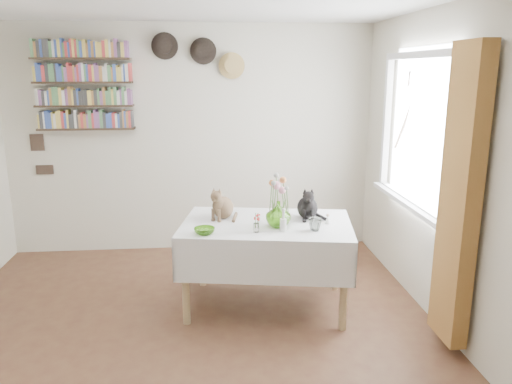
{
  "coord_description": "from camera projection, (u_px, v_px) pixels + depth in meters",
  "views": [
    {
      "loc": [
        0.19,
        -3.29,
        2.01
      ],
      "look_at": [
        0.56,
        0.6,
        1.05
      ],
      "focal_mm": 35.0,
      "sensor_mm": 36.0,
      "label": 1
    }
  ],
  "objects": [
    {
      "name": "green_bowl",
      "position": [
        204.0,
        231.0,
        3.9
      ],
      "size": [
        0.21,
        0.21,
        0.05
      ],
      "primitive_type": "imported",
      "rotation": [
        0.0,
        0.0,
        -0.38
      ],
      "color": "#89CF40",
      "rests_on": "dining_table"
    },
    {
      "name": "porcelain_figurine",
      "position": [
        328.0,
        219.0,
        4.16
      ],
      "size": [
        0.05,
        0.05,
        0.09
      ],
      "color": "white",
      "rests_on": "dining_table"
    },
    {
      "name": "dining_table",
      "position": [
        267.0,
        244.0,
        4.24
      ],
      "size": [
        1.55,
        1.13,
        0.76
      ],
      "color": "white",
      "rests_on": "room"
    },
    {
      "name": "candlestick",
      "position": [
        283.0,
        224.0,
        3.96
      ],
      "size": [
        0.05,
        0.05,
        0.19
      ],
      "color": "white",
      "rests_on": "dining_table"
    },
    {
      "name": "bookshelf_unit",
      "position": [
        83.0,
        86.0,
        5.19
      ],
      "size": [
        1.0,
        0.16,
        0.91
      ],
      "color": "#302216",
      "rests_on": "room"
    },
    {
      "name": "flower_bouquet",
      "position": [
        279.0,
        186.0,
        4.02
      ],
      "size": [
        0.17,
        0.13,
        0.39
      ],
      "color": "#4C7233",
      "rests_on": "flower_vase"
    },
    {
      "name": "black_cat",
      "position": [
        308.0,
        202.0,
        4.3
      ],
      "size": [
        0.23,
        0.27,
        0.29
      ],
      "primitive_type": null,
      "rotation": [
        0.0,
        0.0,
        -0.15
      ],
      "color": "black",
      "rests_on": "dining_table"
    },
    {
      "name": "wall_hats",
      "position": [
        200.0,
        54.0,
        5.25
      ],
      "size": [
        0.98,
        0.09,
        0.48
      ],
      "color": "black",
      "rests_on": "room"
    },
    {
      "name": "flower_vase",
      "position": [
        278.0,
        214.0,
        4.07
      ],
      "size": [
        0.24,
        0.24,
        0.21
      ],
      "primitive_type": "imported",
      "rotation": [
        0.0,
        0.0,
        -0.21
      ],
      "color": "#89CF40",
      "rests_on": "dining_table"
    },
    {
      "name": "tabby_cat",
      "position": [
        223.0,
        202.0,
        4.3
      ],
      "size": [
        0.3,
        0.31,
        0.29
      ],
      "primitive_type": null,
      "rotation": [
        0.0,
        0.0,
        -0.59
      ],
      "color": "brown",
      "rests_on": "dining_table"
    },
    {
      "name": "berry_jar",
      "position": [
        256.0,
        222.0,
        3.94
      ],
      "size": [
        0.04,
        0.04,
        0.18
      ],
      "color": "white",
      "rests_on": "dining_table"
    },
    {
      "name": "drinking_glass",
      "position": [
        315.0,
        224.0,
        3.98
      ],
      "size": [
        0.13,
        0.13,
        0.1
      ],
      "primitive_type": "imported",
      "rotation": [
        0.0,
        0.0,
        -0.24
      ],
      "color": "white",
      "rests_on": "dining_table"
    },
    {
      "name": "window",
      "position": [
        417.0,
        143.0,
        4.26
      ],
      "size": [
        0.12,
        1.52,
        1.32
      ],
      "color": "white",
      "rests_on": "room"
    },
    {
      "name": "room",
      "position": [
        182.0,
        186.0,
        3.35
      ],
      "size": [
        4.08,
        4.58,
        2.58
      ],
      "color": "brown",
      "rests_on": "ground"
    },
    {
      "name": "wall_art_plaques",
      "position": [
        40.0,
        154.0,
        5.38
      ],
      "size": [
        0.21,
        0.02,
        0.44
      ],
      "color": "#38281E",
      "rests_on": "room"
    },
    {
      "name": "curtain",
      "position": [
        460.0,
        198.0,
        3.43
      ],
      "size": [
        0.12,
        0.38,
        2.1
      ],
      "primitive_type": "cube",
      "color": "brown",
      "rests_on": "room"
    }
  ]
}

